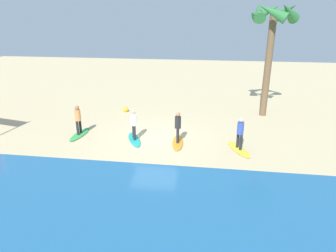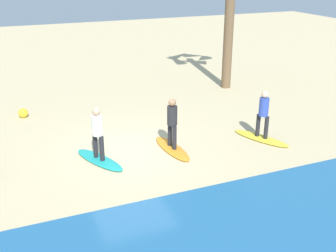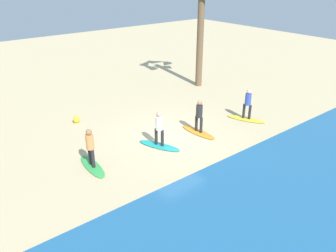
# 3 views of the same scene
# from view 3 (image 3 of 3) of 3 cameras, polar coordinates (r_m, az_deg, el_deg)

# --- Properties ---
(ground_plane) EXTENTS (60.00, 60.00, 0.00)m
(ground_plane) POSITION_cam_3_polar(r_m,az_deg,el_deg) (16.49, 0.86, -1.97)
(ground_plane) COLOR #CCB789
(surfboard_yellow) EXTENTS (1.36, 2.15, 0.09)m
(surfboard_yellow) POSITION_cam_3_polar(r_m,az_deg,el_deg) (18.89, 12.93, 1.16)
(surfboard_yellow) COLOR yellow
(surfboard_yellow) RESTS_ON ground
(surfer_yellow) EXTENTS (0.32, 0.43, 1.64)m
(surfer_yellow) POSITION_cam_3_polar(r_m,az_deg,el_deg) (18.52, 13.22, 3.96)
(surfer_yellow) COLOR #232328
(surfer_yellow) RESTS_ON surfboard_yellow
(surfboard_orange) EXTENTS (0.72, 2.14, 0.09)m
(surfboard_orange) POSITION_cam_3_polar(r_m,az_deg,el_deg) (17.00, 5.11, -1.04)
(surfboard_orange) COLOR orange
(surfboard_orange) RESTS_ON ground
(surfer_orange) EXTENTS (0.32, 0.46, 1.64)m
(surfer_orange) POSITION_cam_3_polar(r_m,az_deg,el_deg) (16.59, 5.24, 2.04)
(surfer_orange) COLOR #232328
(surfer_orange) RESTS_ON surfboard_orange
(surfboard_teal) EXTENTS (1.35, 2.15, 0.09)m
(surfboard_teal) POSITION_cam_3_polar(r_m,az_deg,el_deg) (15.68, -1.46, -3.31)
(surfboard_teal) COLOR teal
(surfboard_teal) RESTS_ON ground
(surfer_teal) EXTENTS (0.32, 0.43, 1.64)m
(surfer_teal) POSITION_cam_3_polar(r_m,az_deg,el_deg) (15.24, -1.50, -0.03)
(surfer_teal) COLOR #232328
(surfer_teal) RESTS_ON surfboard_teal
(surfboard_green) EXTENTS (0.71, 2.13, 0.09)m
(surfboard_green) POSITION_cam_3_polar(r_m,az_deg,el_deg) (14.47, -12.54, -6.59)
(surfboard_green) COLOR green
(surfboard_green) RESTS_ON ground
(surfer_green) EXTENTS (0.32, 0.46, 1.64)m
(surfer_green) POSITION_cam_3_polar(r_m,az_deg,el_deg) (13.99, -12.91, -3.13)
(surfer_green) COLOR #232328
(surfer_green) RESTS_ON surfboard_green
(beach_ball) EXTENTS (0.37, 0.37, 0.37)m
(beach_ball) POSITION_cam_3_polar(r_m,az_deg,el_deg) (18.64, -15.06, 1.07)
(beach_ball) COLOR yellow
(beach_ball) RESTS_ON ground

